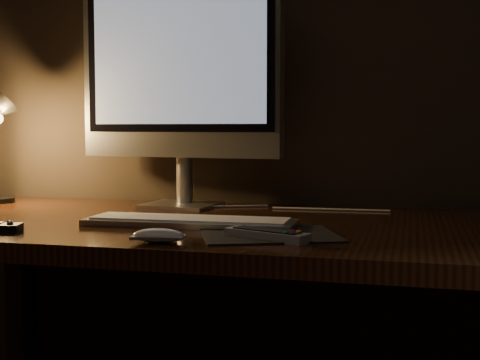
% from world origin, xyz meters
% --- Properties ---
extents(desk, '(1.60, 0.75, 0.75)m').
position_xyz_m(desk, '(0.00, 1.93, 0.62)').
color(desk, '#32180B').
rests_on(desk, ground).
extents(monitor, '(0.58, 0.19, 0.61)m').
position_xyz_m(monitor, '(-0.20, 2.11, 1.11)').
color(monitor, silver).
rests_on(monitor, desk).
extents(keyboard, '(0.47, 0.14, 0.02)m').
position_xyz_m(keyboard, '(-0.06, 1.78, 0.76)').
color(keyboard, silver).
rests_on(keyboard, desk).
extents(mousepad, '(0.33, 0.30, 0.00)m').
position_xyz_m(mousepad, '(0.14, 1.69, 0.75)').
color(mousepad, black).
rests_on(mousepad, desk).
extents(mouse, '(0.10, 0.06, 0.02)m').
position_xyz_m(mouse, '(-0.04, 1.55, 0.76)').
color(mouse, white).
rests_on(mouse, desk).
extents(tv_remote, '(0.18, 0.11, 0.02)m').
position_xyz_m(tv_remote, '(0.15, 1.64, 0.76)').
color(tv_remote, '#9C9EA1').
rests_on(tv_remote, desk).
extents(papers, '(0.13, 0.10, 0.01)m').
position_xyz_m(papers, '(-0.22, 1.87, 0.75)').
color(papers, white).
rests_on(papers, desk).
extents(cable, '(0.63, 0.11, 0.01)m').
position_xyz_m(cable, '(0.05, 2.10, 0.75)').
color(cable, white).
rests_on(cable, desk).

